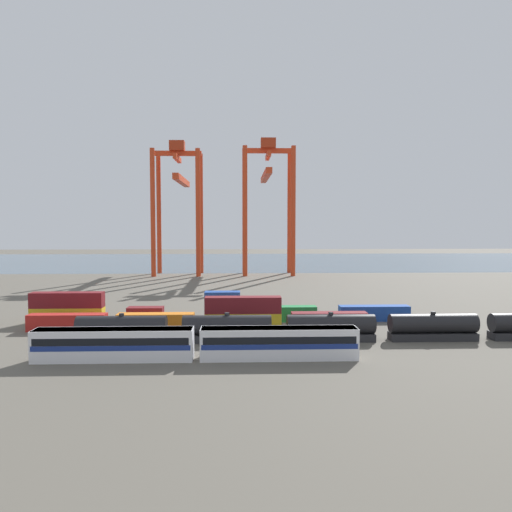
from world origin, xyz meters
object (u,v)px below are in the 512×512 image
Objects in this scene: shipping_container_4 at (329,320)px; shipping_container_2 at (243,321)px; shipping_container_5 at (68,315)px; shipping_container_11 at (374,313)px; gantry_crane_west at (179,194)px; gantry_crane_central at (268,191)px; freight_tank_row at (331,328)px; shipping_container_0 at (67,322)px; shipping_container_8 at (223,314)px; passenger_train at (197,342)px.

shipping_container_2 is at bearing 180.00° from shipping_container_4.
shipping_container_5 is 52.51m from shipping_container_11.
shipping_container_11 is at bearing -62.32° from gantry_crane_west.
shipping_container_5 is at bearing -115.10° from gantry_crane_central.
freight_tank_row is 5.94× the size of shipping_container_0.
shipping_container_8 is at bearing -78.29° from gantry_crane_west.
shipping_container_4 is (41.47, 0.00, 0.00)m from shipping_container_0.
shipping_container_0 and shipping_container_2 have the same top height.
shipping_container_0 is 6.50m from shipping_container_5.
shipping_container_8 is 0.50× the size of shipping_container_11.
freight_tank_row is 41.02m from shipping_container_0.
shipping_container_4 is 98.67m from gantry_crane_west.
freight_tank_row is 17.92m from shipping_container_11.
freight_tank_row is 1.64× the size of gantry_crane_west.
passenger_train is 3.29× the size of shipping_container_11.
gantry_crane_west is (9.11, 82.72, 25.47)m from shipping_container_5.
shipping_container_8 is 0.14× the size of gantry_crane_west.
gantry_crane_central is (9.13, 89.09, 26.37)m from shipping_container_2.
shipping_container_4 is at bearing -86.98° from gantry_crane_central.
shipping_container_11 is (26.26, 0.00, 0.00)m from shipping_container_8.
gantry_crane_central reaches higher than shipping_container_11.
shipping_container_11 is at bearing 15.13° from shipping_container_2.
freight_tank_row is 100.96m from gantry_crane_central.
shipping_container_5 is (-29.72, 6.16, 0.00)m from shipping_container_2.
shipping_container_8 is 88.24m from gantry_crane_west.
shipping_container_2 is 93.36m from gantry_crane_central.
shipping_container_0 and shipping_container_8 have the same top height.
gantry_crane_central is at bearing 81.37° from shipping_container_8.
passenger_train is 3.29× the size of shipping_container_2.
gantry_crane_west is (7.04, 88.89, 25.47)m from shipping_container_0.
freight_tank_row reaches higher than shipping_container_2.
gantry_crane_central reaches higher than shipping_container_4.
freight_tank_row reaches higher than shipping_container_5.
freight_tank_row is at bearing -71.23° from gantry_crane_west.
freight_tank_row is 105.79m from gantry_crane_west.
passenger_train is at bearing -98.00° from gantry_crane_central.
shipping_container_4 and shipping_container_5 have the same top height.
gantry_crane_central is (-13.67, 82.93, 26.37)m from shipping_container_11.
shipping_container_2 is (-12.48, 8.48, -0.64)m from freight_tank_row.
freight_tank_row is 1.61× the size of gantry_crane_central.
gantry_crane_west reaches higher than shipping_container_5.
gantry_crane_west is at bearing 97.88° from passenger_train.
gantry_crane_west reaches higher than freight_tank_row.
shipping_container_0 is 0.28× the size of gantry_crane_west.
shipping_container_11 is (52.51, 0.00, 0.00)m from shipping_container_5.
shipping_container_5 is at bearing 160.86° from freight_tank_row.
passenger_train is at bearing -38.90° from shipping_container_0.
shipping_container_2 is 94.73m from gantry_crane_west.
shipping_container_0 is (-40.13, 8.48, -0.64)m from freight_tank_row.
passenger_train reaches higher than shipping_container_11.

